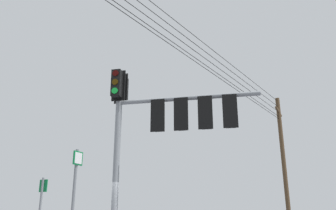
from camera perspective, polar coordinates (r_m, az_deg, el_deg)
The scene contains 3 objects.
signal_mast_assembly at distance 11.38m, azimuth -1.72°, elevation -2.32°, with size 4.20×2.87×6.11m.
utility_pole_wooden at distance 25.65m, azimuth 17.68°, elevation -9.06°, with size 1.68×1.67×9.81m.
route_sign_secondary at distance 8.72m, azimuth -14.59°, elevation -14.72°, with size 0.24×0.21×2.94m.
Camera 1 is at (2.67, 11.47, 1.21)m, focal length 39.01 mm.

